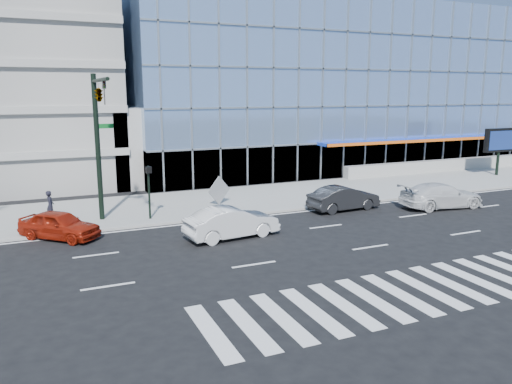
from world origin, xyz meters
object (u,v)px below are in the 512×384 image
Objects in this scene: ped_signal_post at (149,184)px; white_suv at (441,196)px; marquee_sign at (500,141)px; tilted_panel at (219,190)px; white_sedan at (232,222)px; traffic_signal at (99,112)px; red_sedan at (59,225)px; pedestrian at (50,206)px; dark_sedan at (344,198)px.

ped_signal_post is 0.56× the size of white_suv.
marquee_sign is 3.08× the size of tilted_panel.
white_sedan is (-27.42, -7.88, -2.28)m from marquee_sign.
marquee_sign is at bearing 5.71° from ped_signal_post.
traffic_signal is at bearing 86.75° from white_suv.
traffic_signal is 8.93m from white_sedan.
red_sedan is (-2.34, -1.21, -5.46)m from traffic_signal.
white_suv is 3.18× the size of pedestrian.
ped_signal_post reaches higher than tilted_panel.
pedestrian is at bearing 139.96° from traffic_signal.
traffic_signal is 4.74× the size of pedestrian.
pedestrian is 9.92m from tilted_panel.
pedestrian is (-35.63, -1.21, -2.07)m from marquee_sign.
dark_sedan is at bearing -104.97° from pedestrian.
tilted_panel is (7.28, 2.26, -5.10)m from traffic_signal.
marquee_sign reaches higher than dark_sedan.
white_suv is 1.12× the size of white_sedan.
white_sedan is at bearing -127.12° from tilted_panel.
marquee_sign is (30.50, 3.05, 0.93)m from ped_signal_post.
ped_signal_post is at bearing 8.52° from traffic_signal.
marquee_sign reaches higher than ped_signal_post.
pedestrian is at bearing 48.09° from red_sedan.
tilted_panel reaches higher than pedestrian.
ped_signal_post is at bearing -111.52° from pedestrian.
pedestrian is 1.30× the size of tilted_panel.
white_suv is (17.53, -3.99, -1.36)m from ped_signal_post.
dark_sedan is 1.10× the size of red_sedan.
marquee_sign is 0.84× the size of white_sedan.
pedestrian is at bearing -178.06° from marquee_sign.
pedestrian reaches higher than dark_sedan.
tilted_panel is at bearing -91.55° from pedestrian.
traffic_signal reaches higher than white_sedan.
ped_signal_post reaches higher than dark_sedan.
marquee_sign is 28.62m from white_sedan.
tilted_panel is at bearing 55.80° from dark_sedan.
marquee_sign reaches higher than white_suv.
pedestrian is (-2.64, 2.22, -5.17)m from traffic_signal.
dark_sedan is at bearing -10.14° from ped_signal_post.
white_suv is at bearing -106.21° from pedestrian.
tilted_panel is (1.71, 6.71, 0.28)m from white_sedan.
pedestrian reaches higher than white_suv.
traffic_signal is at bearing 79.26° from dark_sedan.
white_sedan is 2.83× the size of pedestrian.
red_sedan is at bearing -172.54° from marquee_sign.
tilted_panel is (9.62, 3.46, 0.36)m from red_sedan.
white_sedan is at bearing -163.98° from marquee_sign.
red_sedan is at bearing 176.95° from tilted_panel.
pedestrian is at bearing 44.14° from white_sedan.
ped_signal_post reaches higher than pedestrian.
dark_sedan is at bearing -164.92° from marquee_sign.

